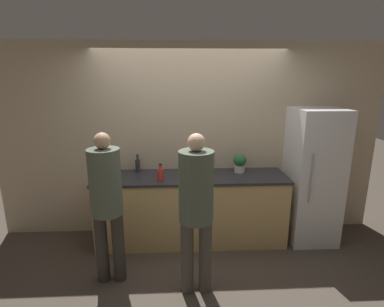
{
  "coord_description": "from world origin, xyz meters",
  "views": [
    {
      "loc": [
        -0.17,
        -3.3,
        2.15
      ],
      "look_at": [
        0.0,
        0.15,
        1.27
      ],
      "focal_mm": 28.0,
      "sensor_mm": 36.0,
      "label": 1
    }
  ],
  "objects_px": {
    "fruit_bowl": "(201,171)",
    "cup_yellow": "(199,178)",
    "person_center": "(196,203)",
    "bottle_red": "(161,174)",
    "refrigerator": "(313,176)",
    "person_left": "(106,198)",
    "utensil_crock": "(115,168)",
    "bottle_dark": "(138,165)",
    "potted_plant": "(240,162)"
  },
  "relations": [
    {
      "from": "person_left",
      "to": "bottle_dark",
      "type": "distance_m",
      "value": 1.0
    },
    {
      "from": "bottle_red",
      "to": "cup_yellow",
      "type": "height_order",
      "value": "bottle_red"
    },
    {
      "from": "person_center",
      "to": "utensil_crock",
      "type": "relative_size",
      "value": 5.77
    },
    {
      "from": "person_left",
      "to": "bottle_dark",
      "type": "height_order",
      "value": "person_left"
    },
    {
      "from": "refrigerator",
      "to": "person_center",
      "type": "distance_m",
      "value": 1.88
    },
    {
      "from": "refrigerator",
      "to": "bottle_red",
      "type": "height_order",
      "value": "refrigerator"
    },
    {
      "from": "person_left",
      "to": "utensil_crock",
      "type": "relative_size",
      "value": 5.69
    },
    {
      "from": "person_center",
      "to": "fruit_bowl",
      "type": "relative_size",
      "value": 5.78
    },
    {
      "from": "person_left",
      "to": "bottle_red",
      "type": "height_order",
      "value": "person_left"
    },
    {
      "from": "cup_yellow",
      "to": "bottle_red",
      "type": "bearing_deg",
      "value": 174.16
    },
    {
      "from": "fruit_bowl",
      "to": "refrigerator",
      "type": "bearing_deg",
      "value": -3.34
    },
    {
      "from": "person_center",
      "to": "bottle_dark",
      "type": "xyz_separation_m",
      "value": [
        -0.71,
        1.19,
        0.03
      ]
    },
    {
      "from": "refrigerator",
      "to": "fruit_bowl",
      "type": "relative_size",
      "value": 6.19
    },
    {
      "from": "utensil_crock",
      "to": "bottle_red",
      "type": "xyz_separation_m",
      "value": [
        0.61,
        -0.32,
        0.01
      ]
    },
    {
      "from": "refrigerator",
      "to": "bottle_dark",
      "type": "height_order",
      "value": "refrigerator"
    },
    {
      "from": "person_left",
      "to": "bottle_red",
      "type": "xyz_separation_m",
      "value": [
        0.52,
        0.61,
        0.05
      ]
    },
    {
      "from": "fruit_bowl",
      "to": "potted_plant",
      "type": "xyz_separation_m",
      "value": [
        0.52,
        0.04,
        0.09
      ]
    },
    {
      "from": "cup_yellow",
      "to": "potted_plant",
      "type": "xyz_separation_m",
      "value": [
        0.57,
        0.34,
        0.09
      ]
    },
    {
      "from": "person_left",
      "to": "cup_yellow",
      "type": "xyz_separation_m",
      "value": [
        0.99,
        0.56,
        0.0
      ]
    },
    {
      "from": "person_center",
      "to": "bottle_dark",
      "type": "height_order",
      "value": "person_center"
    },
    {
      "from": "utensil_crock",
      "to": "cup_yellow",
      "type": "xyz_separation_m",
      "value": [
        1.08,
        -0.37,
        -0.04
      ]
    },
    {
      "from": "cup_yellow",
      "to": "bottle_dark",
      "type": "bearing_deg",
      "value": 152.41
    },
    {
      "from": "bottle_dark",
      "to": "bottle_red",
      "type": "relative_size",
      "value": 1.1
    },
    {
      "from": "cup_yellow",
      "to": "potted_plant",
      "type": "bearing_deg",
      "value": 30.86
    },
    {
      "from": "refrigerator",
      "to": "utensil_crock",
      "type": "distance_m",
      "value": 2.6
    },
    {
      "from": "person_center",
      "to": "potted_plant",
      "type": "bearing_deg",
      "value": 59.9
    },
    {
      "from": "bottle_dark",
      "to": "person_center",
      "type": "bearing_deg",
      "value": -59.25
    },
    {
      "from": "refrigerator",
      "to": "person_center",
      "type": "height_order",
      "value": "refrigerator"
    },
    {
      "from": "person_center",
      "to": "potted_plant",
      "type": "xyz_separation_m",
      "value": [
        0.65,
        1.12,
        0.07
      ]
    },
    {
      "from": "bottle_red",
      "to": "cup_yellow",
      "type": "xyz_separation_m",
      "value": [
        0.47,
        -0.05,
        -0.04
      ]
    },
    {
      "from": "person_center",
      "to": "bottle_red",
      "type": "height_order",
      "value": "person_center"
    },
    {
      "from": "person_center",
      "to": "bottle_red",
      "type": "bearing_deg",
      "value": 115.06
    },
    {
      "from": "refrigerator",
      "to": "bottle_dark",
      "type": "xyz_separation_m",
      "value": [
        -2.3,
        0.2,
        0.12
      ]
    },
    {
      "from": "utensil_crock",
      "to": "cup_yellow",
      "type": "bearing_deg",
      "value": -18.83
    },
    {
      "from": "bottle_red",
      "to": "potted_plant",
      "type": "xyz_separation_m",
      "value": [
        1.03,
        0.29,
        0.05
      ]
    },
    {
      "from": "bottle_red",
      "to": "refrigerator",
      "type": "bearing_deg",
      "value": 4.69
    },
    {
      "from": "person_left",
      "to": "potted_plant",
      "type": "xyz_separation_m",
      "value": [
        1.55,
        0.9,
        0.1
      ]
    },
    {
      "from": "bottle_red",
      "to": "cup_yellow",
      "type": "distance_m",
      "value": 0.47
    },
    {
      "from": "person_center",
      "to": "bottle_red",
      "type": "relative_size",
      "value": 7.63
    },
    {
      "from": "refrigerator",
      "to": "fruit_bowl",
      "type": "bearing_deg",
      "value": 176.66
    },
    {
      "from": "fruit_bowl",
      "to": "bottle_dark",
      "type": "distance_m",
      "value": 0.84
    },
    {
      "from": "refrigerator",
      "to": "cup_yellow",
      "type": "distance_m",
      "value": 1.53
    },
    {
      "from": "cup_yellow",
      "to": "person_center",
      "type": "bearing_deg",
      "value": -95.94
    },
    {
      "from": "refrigerator",
      "to": "fruit_bowl",
      "type": "xyz_separation_m",
      "value": [
        -1.47,
        0.09,
        0.07
      ]
    },
    {
      "from": "refrigerator",
      "to": "person_center",
      "type": "xyz_separation_m",
      "value": [
        -1.6,
        -0.99,
        0.09
      ]
    },
    {
      "from": "fruit_bowl",
      "to": "cup_yellow",
      "type": "distance_m",
      "value": 0.3
    },
    {
      "from": "refrigerator",
      "to": "person_left",
      "type": "distance_m",
      "value": 2.62
    },
    {
      "from": "bottle_dark",
      "to": "bottle_red",
      "type": "height_order",
      "value": "bottle_dark"
    },
    {
      "from": "person_center",
      "to": "utensil_crock",
      "type": "distance_m",
      "value": 1.52
    },
    {
      "from": "refrigerator",
      "to": "potted_plant",
      "type": "height_order",
      "value": "refrigerator"
    }
  ]
}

